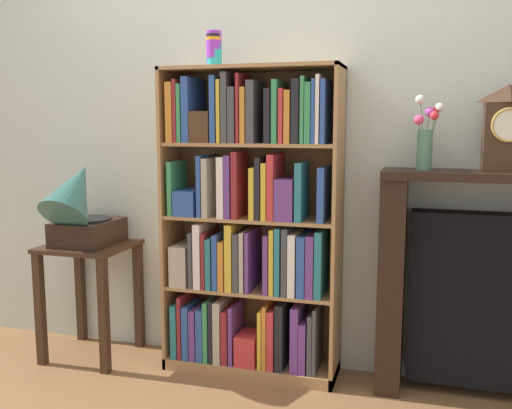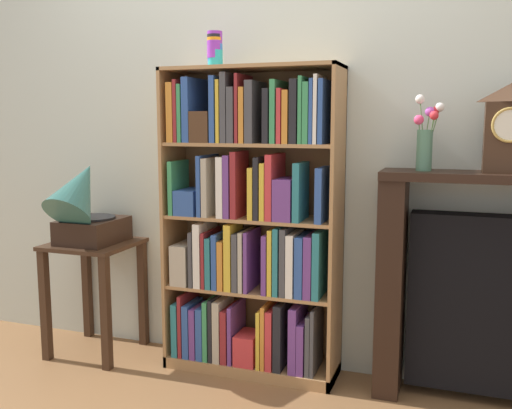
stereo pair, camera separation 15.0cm
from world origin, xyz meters
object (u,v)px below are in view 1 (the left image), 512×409
cup_stack (214,49)px  mantel_clock (507,128)px  bookshelf (250,234)px  flower_vase (426,138)px  fireplace_mantel (491,289)px  side_table_left (90,275)px  gramophone (80,207)px

cup_stack → mantel_clock: size_ratio=0.46×
bookshelf → mantel_clock: bookshelf is taller
bookshelf → mantel_clock: size_ratio=4.08×
cup_stack → flower_vase: (1.04, 0.02, -0.43)m
fireplace_mantel → mantel_clock: bearing=-44.8°
flower_vase → bookshelf: bearing=-178.8°
cup_stack → side_table_left: (-0.72, -0.07, -1.21)m
bookshelf → mantel_clock: bearing=0.6°
side_table_left → mantel_clock: size_ratio=1.65×
bookshelf → side_table_left: bearing=-175.9°
side_table_left → flower_vase: flower_vase is taller
side_table_left → mantel_clock: bearing=2.1°
bookshelf → side_table_left: 0.96m
side_table_left → bookshelf: bearing=4.1°
cup_stack → side_table_left: 1.41m
gramophone → cup_stack: bearing=10.6°
gramophone → flower_vase: (1.76, 0.15, 0.38)m
side_table_left → fireplace_mantel: size_ratio=0.59×
cup_stack → gramophone: cup_stack is taller
fireplace_mantel → mantel_clock: 0.75m
mantel_clock → flower_vase: 0.35m
bookshelf → fireplace_mantel: bookshelf is taller
fireplace_mantel → flower_vase: size_ratio=3.13×
gramophone → flower_vase: flower_vase is taller
fireplace_mantel → mantel_clock: (0.03, -0.03, 0.75)m
mantel_clock → bookshelf: bearing=-179.4°
bookshelf → cup_stack: (-0.19, 0.00, 0.93)m
cup_stack → fireplace_mantel: 1.77m
side_table_left → fireplace_mantel: bearing=2.8°
bookshelf → cup_stack: size_ratio=8.90×
bookshelf → gramophone: bearing=-171.7°
gramophone → mantel_clock: (2.11, 0.15, 0.42)m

